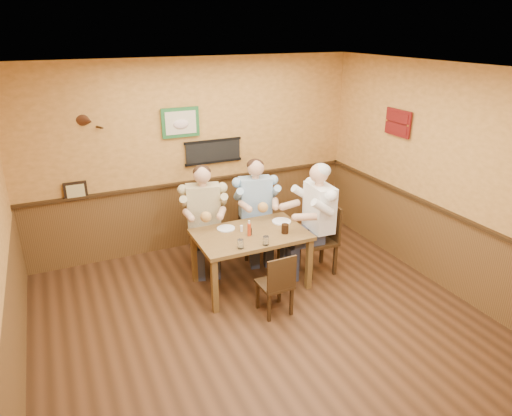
{
  "coord_description": "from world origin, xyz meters",
  "views": [
    {
      "loc": [
        -1.91,
        -3.78,
        3.2
      ],
      "look_at": [
        0.27,
        0.94,
        1.1
      ],
      "focal_mm": 32.0,
      "sensor_mm": 36.0,
      "label": 1
    }
  ],
  "objects": [
    {
      "name": "room",
      "position": [
        0.13,
        0.17,
        1.69
      ],
      "size": [
        5.02,
        5.03,
        2.81
      ],
      "color": "#371F10",
      "rests_on": "ground"
    },
    {
      "name": "dining_table",
      "position": [
        0.22,
        0.99,
        0.66
      ],
      "size": [
        1.4,
        0.9,
        0.75
      ],
      "color": "brown",
      "rests_on": "ground"
    },
    {
      "name": "chair_back_left",
      "position": [
        -0.15,
        1.76,
        0.46
      ],
      "size": [
        0.52,
        0.52,
        0.93
      ],
      "primitive_type": null,
      "rotation": [
        0.0,
        0.0,
        -0.25
      ],
      "color": "#362311",
      "rests_on": "ground"
    },
    {
      "name": "chair_back_right",
      "position": [
        0.63,
        1.76,
        0.46
      ],
      "size": [
        0.5,
        0.5,
        0.92
      ],
      "primitive_type": null,
      "rotation": [
        0.0,
        0.0,
        -0.2
      ],
      "color": "#362311",
      "rests_on": "ground"
    },
    {
      "name": "chair_right_end",
      "position": [
        1.19,
        0.94,
        0.49
      ],
      "size": [
        0.47,
        0.47,
        0.98
      ],
      "primitive_type": null,
      "rotation": [
        0.0,
        0.0,
        -1.62
      ],
      "color": "#362311",
      "rests_on": "ground"
    },
    {
      "name": "chair_near_side",
      "position": [
        0.22,
        0.32,
        0.4
      ],
      "size": [
        0.38,
        0.38,
        0.79
      ],
      "primitive_type": null,
      "rotation": [
        0.0,
        0.0,
        3.17
      ],
      "color": "#362311",
      "rests_on": "ground"
    },
    {
      "name": "diner_tan_shirt",
      "position": [
        -0.15,
        1.76,
        0.66
      ],
      "size": [
        0.75,
        0.75,
        1.33
      ],
      "primitive_type": null,
      "rotation": [
        0.0,
        0.0,
        -0.25
      ],
      "color": "beige",
      "rests_on": "ground"
    },
    {
      "name": "diner_blue_polo",
      "position": [
        0.63,
        1.76,
        0.66
      ],
      "size": [
        0.72,
        0.72,
        1.32
      ],
      "primitive_type": null,
      "rotation": [
        0.0,
        0.0,
        -0.2
      ],
      "color": "#91B6D9",
      "rests_on": "ground"
    },
    {
      "name": "diner_white_elder",
      "position": [
        1.19,
        0.94,
        0.7
      ],
      "size": [
        0.68,
        0.68,
        1.39
      ],
      "primitive_type": null,
      "rotation": [
        0.0,
        0.0,
        -1.62
      ],
      "color": "white",
      "rests_on": "ground"
    },
    {
      "name": "water_glass_left",
      "position": [
        -0.06,
        0.65,
        0.81
      ],
      "size": [
        0.08,
        0.08,
        0.11
      ],
      "primitive_type": "cylinder",
      "rotation": [
        0.0,
        0.0,
        0.08
      ],
      "color": "white",
      "rests_on": "dining_table"
    },
    {
      "name": "water_glass_mid",
      "position": [
        0.25,
        0.61,
        0.81
      ],
      "size": [
        0.09,
        0.09,
        0.11
      ],
      "primitive_type": "cylinder",
      "rotation": [
        0.0,
        0.0,
        0.22
      ],
      "color": "silver",
      "rests_on": "dining_table"
    },
    {
      "name": "cola_tumbler",
      "position": [
        0.61,
        0.81,
        0.81
      ],
      "size": [
        0.11,
        0.11,
        0.12
      ],
      "primitive_type": "cylinder",
      "rotation": [
        0.0,
        0.0,
        0.3
      ],
      "color": "black",
      "rests_on": "dining_table"
    },
    {
      "name": "hot_sauce_bottle",
      "position": [
        0.17,
        0.93,
        0.84
      ],
      "size": [
        0.05,
        0.05,
        0.18
      ],
      "primitive_type": "cylinder",
      "rotation": [
        0.0,
        0.0,
        0.13
      ],
      "color": "#B83713",
      "rests_on": "dining_table"
    },
    {
      "name": "salt_shaker",
      "position": [
        0.13,
        1.08,
        0.79
      ],
      "size": [
        0.04,
        0.04,
        0.08
      ],
      "primitive_type": "cylinder",
      "rotation": [
        0.0,
        0.0,
        -0.21
      ],
      "color": "white",
      "rests_on": "dining_table"
    },
    {
      "name": "pepper_shaker",
      "position": [
        0.19,
        0.94,
        0.8
      ],
      "size": [
        0.05,
        0.05,
        0.09
      ],
      "primitive_type": "cylinder",
      "rotation": [
        0.0,
        0.0,
        -0.33
      ],
      "color": "black",
      "rests_on": "dining_table"
    },
    {
      "name": "plate_far_left",
      "position": [
        -0.02,
        1.24,
        0.76
      ],
      "size": [
        0.27,
        0.27,
        0.02
      ],
      "primitive_type": "cylinder",
      "rotation": [
        0.0,
        0.0,
        -0.15
      ],
      "color": "white",
      "rests_on": "dining_table"
    },
    {
      "name": "plate_far_right",
      "position": [
        0.73,
        1.14,
        0.76
      ],
      "size": [
        0.28,
        0.28,
        0.02
      ],
      "primitive_type": "cylinder",
      "rotation": [
        0.0,
        0.0,
        0.13
      ],
      "color": "white",
      "rests_on": "dining_table"
    }
  ]
}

